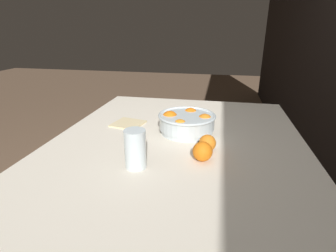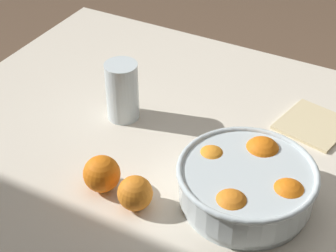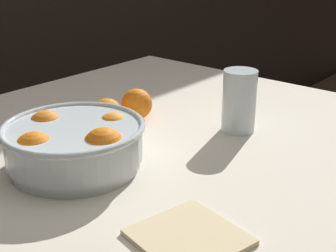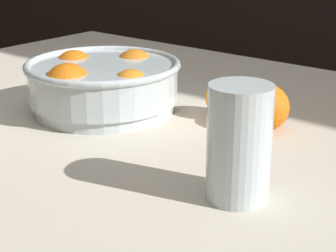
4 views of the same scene
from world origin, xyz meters
TOP-DOWN VIEW (x-y plane):
  - dining_table at (0.00, 0.00)m, footprint 1.36×1.09m
  - fruit_bowl at (-0.10, 0.03)m, footprint 0.27×0.27m
  - juice_glass at (0.26, -0.11)m, footprint 0.08×0.08m
  - orange_loose_near_bowl at (0.08, 0.13)m, footprint 0.07×0.07m
  - orange_loose_front at (0.16, 0.12)m, footprint 0.07×0.07m
  - napkin at (-0.15, -0.28)m, footprint 0.17×0.17m

SIDE VIEW (x-z plane):
  - dining_table at x=0.00m, z-range 0.30..1.03m
  - napkin at x=-0.15m, z-range 0.73..0.73m
  - orange_loose_near_bowl at x=0.08m, z-range 0.73..0.79m
  - orange_loose_front at x=0.16m, z-range 0.73..0.80m
  - fruit_bowl at x=-0.10m, z-range 0.73..0.83m
  - juice_glass at x=0.26m, z-range 0.72..0.86m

